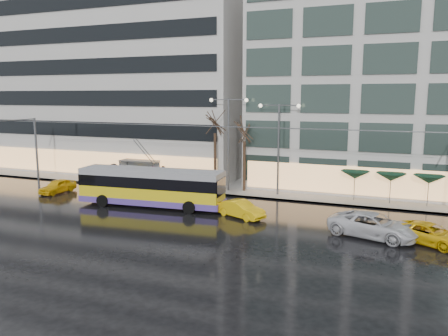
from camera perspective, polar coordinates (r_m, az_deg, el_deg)
The scene contains 22 objects.
ground at distance 34.80m, azimuth -8.88°, elevation -6.39°, with size 140.00×140.00×0.00m, color black.
sidewalk at distance 46.38m, azimuth 1.97°, elevation -2.21°, with size 80.00×10.00×0.15m, color gray.
kerb at distance 41.84m, azimuth -0.27°, elevation -3.48°, with size 80.00×0.10×0.15m, color slate.
building_left at distance 58.17m, azimuth -13.54°, elevation 10.87°, with size 34.00×14.00×22.00m, color #B2AFAA.
building_right at distance 48.05m, azimuth 24.23°, elevation 12.47°, with size 32.00×14.00×25.00m, color #B2AFAA.
trolleybus at distance 37.87m, azimuth -9.50°, elevation -2.64°, with size 12.79×5.20×5.85m.
catenary at distance 40.47m, azimuth -2.17°, elevation 2.09°, with size 42.24×5.12×7.00m.
bus_shelter at distance 47.58m, azimuth -11.25°, elevation 0.22°, with size 4.20×1.60×2.51m.
street_lamp_near at distance 42.56m, azimuth 0.59°, elevation 4.80°, with size 3.96×0.36×9.03m.
street_lamp_far at distance 41.09m, azimuth 7.14°, elevation 4.18°, with size 3.96×0.36×8.53m.
tree_a at distance 43.22m, azimuth -1.19°, elevation 6.33°, with size 3.20×3.20×8.40m.
tree_b at distance 42.40m, azimuth 2.69°, elevation 5.33°, with size 3.20×3.20×7.70m.
parasol_a at distance 40.60m, azimuth 16.74°, elevation -0.86°, with size 2.50×2.50×2.65m.
parasol_b at distance 40.50m, azimuth 20.97°, elevation -1.12°, with size 2.50×2.50×2.65m.
parasol_c at distance 40.61m, azimuth 25.20°, elevation -1.36°, with size 2.50×2.50×2.65m.
taxi_a at distance 45.77m, azimuth -20.91°, elevation -2.23°, with size 1.57×3.90×1.33m, color yellow.
taxi_b at distance 34.22m, azimuth 2.19°, elevation -5.38°, with size 1.42×4.08×1.35m, color yellow.
taxi_c at distance 31.22m, azimuth 25.25°, elevation -7.78°, with size 2.19×4.75×1.32m, color yellow.
sedan_silver at distance 31.20m, azimuth 18.90°, elevation -7.10°, with size 2.70×5.86×1.63m, color silver.
pedestrian_a at distance 45.17m, azimuth -9.21°, elevation -0.71°, with size 1.10×1.11×2.19m.
pedestrian_b at distance 47.27m, azimuth -7.97°, elevation -0.84°, with size 1.00×0.83×1.85m.
pedestrian_c at distance 48.38m, azimuth -14.18°, elevation -0.55°, with size 1.24×0.84×2.11m.
Camera 1 is at (16.96, -28.89, 9.40)m, focal length 35.00 mm.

